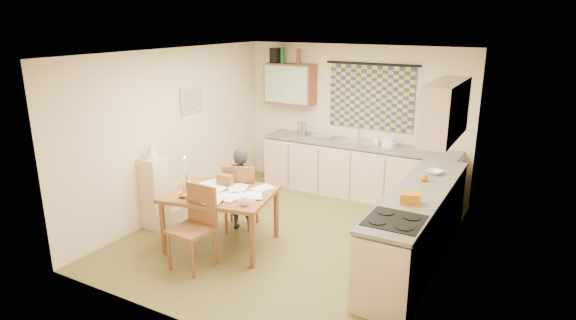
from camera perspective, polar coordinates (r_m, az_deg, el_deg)
The scene contains 44 objects.
floor at distance 6.80m, azimuth 0.25°, elevation -9.02°, with size 4.00×4.50×0.02m, color brown.
ceiling at distance 6.14m, azimuth 0.28°, elevation 12.69°, with size 4.00×4.50×0.02m, color white.
wall_back at distance 8.35m, azimuth 7.82°, elevation 4.84°, with size 4.00×0.02×2.50m, color beige.
wall_front at distance 4.61m, azimuth -13.53°, elevation -5.24°, with size 4.00×0.02×2.50m, color beige.
wall_left at distance 7.51m, azimuth -13.31°, elevation 3.22°, with size 0.02×4.50×2.50m, color beige.
wall_right at distance 5.70m, azimuth 18.24°, elevation -1.39°, with size 0.02×4.50×2.50m, color beige.
window_blind at distance 8.14m, azimuth 9.80°, elevation 7.32°, with size 1.45×0.03×1.05m, color navy.
curtain_rod at distance 8.05m, azimuth 9.95°, elevation 11.16°, with size 0.04×0.04×1.60m, color black.
wall_cabinet at distance 8.58m, azimuth 0.27°, elevation 9.04°, with size 0.90×0.34×0.70m, color brown.
wall_cabinet_glass at distance 8.43m, azimuth -0.29°, elevation 8.90°, with size 0.84×0.02×0.64m, color #99B2A5.
upper_cabinet_right at distance 6.12m, azimuth 18.14°, elevation 5.62°, with size 0.34×1.30×0.70m, color beige.
framed_print at distance 7.69m, azimuth -11.31°, elevation 7.08°, with size 0.04×0.50×0.40m, color beige.
print_canvas at distance 7.67m, azimuth -11.16°, elevation 7.07°, with size 0.01×0.42×0.32m, color beige.
counter_back at distance 8.20m, azimuth 8.15°, elevation -1.16°, with size 3.30×0.62×0.92m.
counter_right at distance 6.19m, azimuth 15.06°, elevation -7.61°, with size 0.62×2.95×0.92m.
stove at distance 5.29m, azimuth 12.22°, elevation -11.56°, with size 0.60×0.60×0.93m.
sink at distance 8.08m, azimuth 8.20°, elevation 1.74°, with size 0.55×0.45×0.10m, color silver.
tap at distance 8.22m, azimuth 8.38°, elevation 3.28°, with size 0.03×0.03×0.28m, color silver.
dish_rack at distance 8.30m, azimuth 4.27°, elevation 2.75°, with size 0.35×0.30×0.06m, color silver.
kettle at distance 8.45m, azimuth 1.74°, elevation 3.68°, with size 0.18×0.18×0.24m, color silver.
mixing_bowl at distance 7.89m, azimuth 11.87°, elevation 2.08°, with size 0.24×0.24×0.16m, color white.
soap_bottle at distance 8.00m, azimuth 10.46°, elevation 2.42°, with size 0.09×0.09×0.18m, color white.
bowl at distance 6.69m, azimuth 16.98°, elevation -1.38°, with size 0.26×0.26×0.05m, color white.
orange_bag at distance 5.57m, azimuth 14.25°, elevation -4.41°, with size 0.22×0.16×0.12m, color #BF740D.
fruit_orange at distance 6.36m, azimuth 15.83°, elevation -2.00°, with size 0.10×0.10×0.10m, color #BF740D.
speaker at distance 8.67m, azimuth -1.37°, elevation 12.30°, with size 0.16×0.20×0.26m, color black.
bottle_green at distance 8.61m, azimuth -0.70°, elevation 12.27°, with size 0.07×0.07×0.26m, color #195926.
bottle_brown at distance 8.45m, azimuth 1.25°, elevation 12.19°, with size 0.07×0.07×0.26m, color brown.
dining_table at distance 6.44m, azimuth -7.88°, elevation -6.89°, with size 1.51×1.26×0.75m.
chair_far at distance 6.93m, azimuth -5.52°, elevation -5.73°, with size 0.59×0.59×0.99m.
chair_near at distance 6.00m, azimuth -11.18°, elevation -9.59°, with size 0.49×0.49×1.00m.
person at distance 6.80m, azimuth -5.53°, elevation -3.46°, with size 0.50×0.38×1.21m, color black.
shelf_stand at distance 7.13m, azimuth -15.55°, elevation -3.80°, with size 0.32×0.30×1.04m, color beige.
lampshade at distance 6.94m, azimuth -15.95°, elevation 1.07°, with size 0.20×0.20×0.22m, color beige.
letter_rack at distance 6.49m, azimuth -7.46°, elevation -2.40°, with size 0.22×0.10×0.16m, color brown.
mug at distance 5.82m, azimuth -5.16°, elevation -4.99°, with size 0.12×0.12×0.09m, color white.
magazine at distance 6.30m, azimuth -12.59°, elevation -3.93°, with size 0.34×0.36×0.03m, color maroon.
book at distance 6.41m, azimuth -11.71°, elevation -3.52°, with size 0.26×0.31×0.02m, color #BF740D.
orange_box at distance 6.17m, azimuth -11.89°, elevation -4.23°, with size 0.12×0.08×0.04m, color #BF740D.
eyeglasses at distance 5.99m, azimuth -8.22°, elevation -4.83°, with size 0.13×0.04×0.02m, color black.
candle_holder at distance 6.56m, azimuth -11.80°, elevation -2.32°, with size 0.06×0.06×0.18m, color silver.
candle at distance 6.47m, azimuth -12.19°, elevation -0.76°, with size 0.02×0.02×0.22m, color white.
candle_flame at distance 6.45m, azimuth -12.11°, elevation 0.31°, with size 0.02×0.02×0.02m, color #FFCC66.
papers at distance 6.26m, azimuth -7.31°, elevation -3.78°, with size 1.09×1.04×0.03m.
Camera 1 is at (2.96, -5.36, 2.93)m, focal length 30.00 mm.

